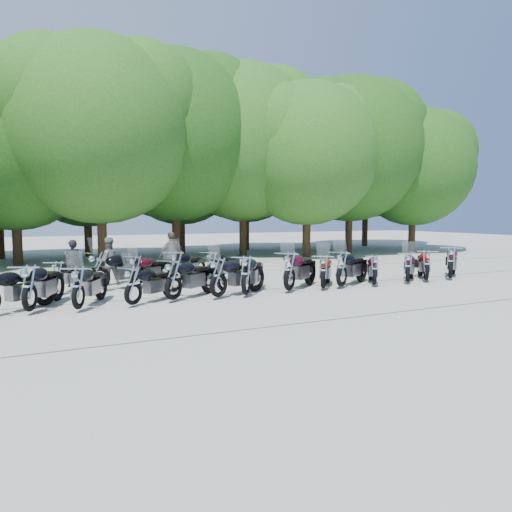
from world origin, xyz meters
name	(u,v)px	position (x,y,z in m)	size (l,w,h in m)	color
ground	(278,298)	(0.00, 0.00, 0.00)	(90.00, 90.00, 0.00)	#A4A094
tree_2	(13,153)	(-7.25, 12.84, 5.31)	(7.31, 7.31, 8.97)	#3A2614
tree_3	(99,131)	(-3.57, 11.24, 6.32)	(8.70, 8.70, 10.67)	#3A2614
tree_4	(175,137)	(0.54, 13.09, 6.64)	(9.13, 9.13, 11.20)	#3A2614
tree_5	(243,143)	(4.61, 13.20, 6.57)	(9.04, 9.04, 11.10)	#3A2614
tree_6	(307,154)	(7.55, 10.82, 5.81)	(8.00, 8.00, 9.82)	#3A2614
tree_7	(350,150)	(11.20, 11.78, 6.39)	(8.79, 8.79, 10.79)	#3A2614
tree_8	(414,168)	(15.83, 11.20, 5.47)	(7.53, 7.53, 9.25)	#3A2614
tree_11	(86,161)	(-3.76, 16.43, 5.49)	(7.56, 7.56, 9.28)	#3A2614
tree_12	(181,162)	(1.80, 16.47, 5.72)	(7.88, 7.88, 9.67)	#3A2614
tree_13	(246,162)	(6.69, 17.47, 6.04)	(8.31, 8.31, 10.20)	#3A2614
tree_14	(306,166)	(10.68, 16.09, 5.83)	(8.02, 8.02, 9.84)	#3A2614
tree_15	(366,155)	(16.61, 17.02, 7.03)	(9.67, 9.67, 11.86)	#3A2614
motorcycle_1	(29,286)	(-6.47, 0.60, 0.68)	(0.74, 2.42, 1.37)	black
motorcycle_2	(78,286)	(-5.38, 0.40, 0.64)	(0.69, 2.28, 1.29)	black
motorcycle_3	(133,284)	(-4.05, 0.40, 0.60)	(0.65, 2.13, 1.21)	black
motorcycle_4	(173,278)	(-2.92, 0.61, 0.67)	(0.72, 2.38, 1.34)	black
motorcycle_5	(218,276)	(-1.65, 0.50, 0.68)	(0.74, 2.42, 1.37)	black
motorcycle_6	(246,274)	(-0.80, 0.49, 0.69)	(0.75, 2.45, 1.38)	black
motorcycle_7	(289,270)	(0.72, 0.61, 0.72)	(0.78, 2.55, 1.44)	black
motorcycle_8	(323,270)	(1.94, 0.56, 0.64)	(0.69, 2.28, 1.29)	#8E2005
motorcycle_9	(342,267)	(2.66, 0.59, 0.70)	(0.75, 2.47, 1.40)	black
motorcycle_10	(375,269)	(3.88, 0.44, 0.61)	(0.66, 2.17, 1.23)	#3B081D
motorcycle_11	(408,266)	(5.35, 0.43, 0.63)	(0.68, 2.23, 1.26)	#370721
motorcycle_12	(427,264)	(6.26, 0.50, 0.66)	(0.71, 2.32, 1.31)	#9A0B05
motorcycle_13	(451,261)	(7.49, 0.52, 0.71)	(0.76, 2.50, 1.42)	#3B081B
motorcycle_14	(57,276)	(-5.78, 3.15, 0.59)	(0.63, 2.08, 1.17)	black
motorcycle_15	(99,269)	(-4.58, 3.23, 0.72)	(0.77, 2.54, 1.43)	black
motorcycle_16	(136,270)	(-3.45, 3.25, 0.63)	(0.67, 2.22, 1.25)	black
motorcycle_17	(177,267)	(-2.10, 3.27, 0.68)	(0.73, 2.41, 1.36)	black
motorcycle_18	(212,266)	(-0.89, 3.20, 0.66)	(0.71, 2.32, 1.31)	black
rider_0	(72,263)	(-5.27, 4.79, 0.79)	(0.58, 0.38, 1.58)	black
rider_1	(108,261)	(-4.13, 4.64, 0.82)	(0.80, 0.62, 1.64)	gray
rider_2	(172,256)	(-1.83, 4.89, 0.89)	(1.05, 0.44, 1.79)	brown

